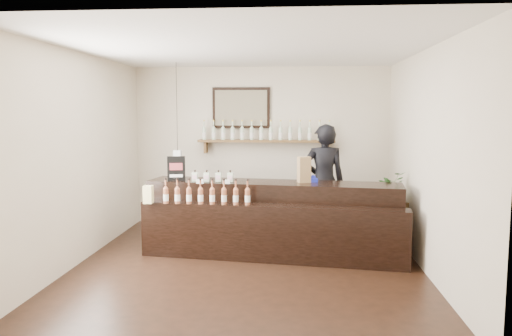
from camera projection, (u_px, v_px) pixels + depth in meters
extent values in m
plane|color=black|center=(248.00, 265.00, 6.59)|extent=(5.00, 5.00, 0.00)
plane|color=beige|center=(261.00, 146.00, 8.90)|extent=(4.50, 0.00, 4.50)
plane|color=beige|center=(218.00, 190.00, 3.95)|extent=(4.50, 0.00, 4.50)
plane|color=beige|center=(79.00, 158.00, 6.60)|extent=(0.00, 5.00, 5.00)
plane|color=beige|center=(426.00, 161.00, 6.25)|extent=(0.00, 5.00, 5.00)
plane|color=white|center=(247.00, 49.00, 6.27)|extent=(5.00, 5.00, 0.00)
cube|color=brown|center=(266.00, 141.00, 8.76)|extent=(2.40, 0.25, 0.04)
cube|color=brown|center=(206.00, 147.00, 8.88)|extent=(0.04, 0.20, 0.20)
cube|color=brown|center=(328.00, 148.00, 8.72)|extent=(0.04, 0.20, 0.20)
cube|color=black|center=(241.00, 108.00, 8.83)|extent=(1.02, 0.04, 0.72)
cube|color=#3F3728|center=(241.00, 108.00, 8.80)|extent=(0.92, 0.01, 0.62)
cube|color=white|center=(178.00, 159.00, 8.13)|extent=(0.12, 0.12, 0.28)
cylinder|color=black|center=(177.00, 107.00, 8.04)|extent=(0.01, 0.01, 1.41)
cylinder|color=beige|center=(204.00, 134.00, 8.83)|extent=(0.07, 0.07, 0.20)
cone|color=beige|center=(204.00, 127.00, 8.81)|extent=(0.07, 0.07, 0.05)
cylinder|color=beige|center=(204.00, 123.00, 8.81)|extent=(0.02, 0.02, 0.07)
cylinder|color=gold|center=(204.00, 121.00, 8.80)|extent=(0.03, 0.03, 0.02)
cylinder|color=white|center=(204.00, 135.00, 8.83)|extent=(0.07, 0.07, 0.09)
cylinder|color=beige|center=(214.00, 134.00, 8.82)|extent=(0.07, 0.07, 0.20)
cone|color=beige|center=(214.00, 127.00, 8.80)|extent=(0.07, 0.07, 0.05)
cylinder|color=beige|center=(214.00, 123.00, 8.79)|extent=(0.02, 0.02, 0.07)
cylinder|color=gold|center=(213.00, 121.00, 8.79)|extent=(0.03, 0.03, 0.02)
cylinder|color=white|center=(214.00, 135.00, 8.82)|extent=(0.07, 0.07, 0.09)
cylinder|color=beige|center=(223.00, 134.00, 8.80)|extent=(0.07, 0.07, 0.20)
cone|color=beige|center=(223.00, 127.00, 8.79)|extent=(0.07, 0.07, 0.05)
cylinder|color=beige|center=(223.00, 123.00, 8.78)|extent=(0.02, 0.02, 0.07)
cylinder|color=gold|center=(223.00, 121.00, 8.78)|extent=(0.03, 0.03, 0.02)
cylinder|color=white|center=(223.00, 135.00, 8.80)|extent=(0.07, 0.07, 0.09)
cylinder|color=beige|center=(233.00, 134.00, 8.79)|extent=(0.07, 0.07, 0.20)
cone|color=beige|center=(233.00, 127.00, 8.77)|extent=(0.07, 0.07, 0.05)
cylinder|color=beige|center=(233.00, 123.00, 8.77)|extent=(0.02, 0.02, 0.07)
cylinder|color=gold|center=(233.00, 121.00, 8.76)|extent=(0.03, 0.03, 0.02)
cylinder|color=white|center=(233.00, 135.00, 8.79)|extent=(0.07, 0.07, 0.09)
cylinder|color=beige|center=(242.00, 134.00, 8.78)|extent=(0.07, 0.07, 0.20)
cone|color=beige|center=(242.00, 127.00, 8.76)|extent=(0.07, 0.07, 0.05)
cylinder|color=beige|center=(242.00, 123.00, 8.75)|extent=(0.02, 0.02, 0.07)
cylinder|color=gold|center=(242.00, 121.00, 8.75)|extent=(0.03, 0.03, 0.02)
cylinder|color=white|center=(242.00, 135.00, 8.78)|extent=(0.07, 0.07, 0.09)
cylinder|color=beige|center=(252.00, 134.00, 8.76)|extent=(0.07, 0.07, 0.20)
cone|color=beige|center=(252.00, 127.00, 8.75)|extent=(0.07, 0.07, 0.05)
cylinder|color=beige|center=(252.00, 123.00, 8.74)|extent=(0.02, 0.02, 0.07)
cylinder|color=gold|center=(252.00, 121.00, 8.74)|extent=(0.03, 0.03, 0.02)
cylinder|color=white|center=(252.00, 135.00, 8.76)|extent=(0.07, 0.07, 0.09)
cylinder|color=beige|center=(261.00, 134.00, 8.75)|extent=(0.07, 0.07, 0.20)
cone|color=beige|center=(261.00, 127.00, 8.74)|extent=(0.07, 0.07, 0.05)
cylinder|color=beige|center=(261.00, 123.00, 8.73)|extent=(0.02, 0.02, 0.07)
cylinder|color=gold|center=(261.00, 121.00, 8.72)|extent=(0.03, 0.03, 0.02)
cylinder|color=white|center=(261.00, 135.00, 8.75)|extent=(0.07, 0.07, 0.09)
cylinder|color=beige|center=(271.00, 134.00, 8.74)|extent=(0.07, 0.07, 0.20)
cone|color=beige|center=(271.00, 127.00, 8.72)|extent=(0.07, 0.07, 0.05)
cylinder|color=beige|center=(271.00, 123.00, 8.72)|extent=(0.02, 0.02, 0.07)
cylinder|color=gold|center=(271.00, 121.00, 8.71)|extent=(0.03, 0.03, 0.02)
cylinder|color=white|center=(271.00, 135.00, 8.74)|extent=(0.07, 0.07, 0.09)
cylinder|color=beige|center=(281.00, 134.00, 8.72)|extent=(0.07, 0.07, 0.20)
cone|color=beige|center=(281.00, 127.00, 8.71)|extent=(0.07, 0.07, 0.05)
cylinder|color=beige|center=(281.00, 123.00, 8.70)|extent=(0.02, 0.02, 0.07)
cylinder|color=gold|center=(281.00, 121.00, 8.70)|extent=(0.03, 0.03, 0.02)
cylinder|color=white|center=(281.00, 135.00, 8.73)|extent=(0.07, 0.07, 0.09)
cylinder|color=beige|center=(290.00, 134.00, 8.71)|extent=(0.07, 0.07, 0.20)
cone|color=beige|center=(290.00, 127.00, 8.70)|extent=(0.07, 0.07, 0.05)
cylinder|color=beige|center=(290.00, 123.00, 8.69)|extent=(0.02, 0.02, 0.07)
cylinder|color=gold|center=(290.00, 121.00, 8.68)|extent=(0.03, 0.03, 0.02)
cylinder|color=white|center=(290.00, 135.00, 8.71)|extent=(0.07, 0.07, 0.09)
cylinder|color=beige|center=(300.00, 134.00, 8.70)|extent=(0.07, 0.07, 0.20)
cone|color=beige|center=(300.00, 127.00, 8.68)|extent=(0.07, 0.07, 0.05)
cylinder|color=beige|center=(300.00, 123.00, 8.68)|extent=(0.02, 0.02, 0.07)
cylinder|color=gold|center=(300.00, 121.00, 8.67)|extent=(0.03, 0.03, 0.02)
cylinder|color=white|center=(300.00, 135.00, 8.70)|extent=(0.07, 0.07, 0.09)
cylinder|color=beige|center=(310.00, 134.00, 8.68)|extent=(0.07, 0.07, 0.20)
cone|color=beige|center=(310.00, 127.00, 8.67)|extent=(0.07, 0.07, 0.05)
cylinder|color=beige|center=(310.00, 123.00, 8.66)|extent=(0.02, 0.02, 0.07)
cylinder|color=gold|center=(310.00, 121.00, 8.66)|extent=(0.03, 0.03, 0.02)
cylinder|color=white|center=(310.00, 135.00, 8.69)|extent=(0.07, 0.07, 0.09)
cylinder|color=beige|center=(319.00, 134.00, 8.67)|extent=(0.07, 0.07, 0.20)
cone|color=beige|center=(320.00, 127.00, 8.66)|extent=(0.07, 0.07, 0.05)
cylinder|color=beige|center=(320.00, 123.00, 8.65)|extent=(0.02, 0.02, 0.07)
cylinder|color=gold|center=(320.00, 121.00, 8.64)|extent=(0.03, 0.03, 0.02)
cylinder|color=white|center=(319.00, 135.00, 8.67)|extent=(0.07, 0.07, 0.09)
cylinder|color=beige|center=(329.00, 134.00, 8.66)|extent=(0.07, 0.07, 0.20)
cone|color=beige|center=(329.00, 127.00, 8.64)|extent=(0.07, 0.07, 0.05)
cylinder|color=beige|center=(329.00, 124.00, 8.64)|extent=(0.02, 0.02, 0.07)
cylinder|color=gold|center=(329.00, 121.00, 8.63)|extent=(0.03, 0.03, 0.02)
cylinder|color=white|center=(329.00, 135.00, 8.66)|extent=(0.07, 0.07, 0.09)
cube|color=black|center=(273.00, 217.00, 7.20)|extent=(3.68, 1.10, 1.01)
cube|color=black|center=(271.00, 233.00, 6.74)|extent=(3.64, 0.78, 0.77)
cube|color=white|center=(200.00, 182.00, 6.99)|extent=(0.10, 0.04, 0.05)
cube|color=white|center=(226.00, 182.00, 6.96)|extent=(0.10, 0.04, 0.05)
cube|color=#F1E493|center=(148.00, 199.00, 6.82)|extent=(0.12, 0.12, 0.12)
cube|color=#F1E493|center=(148.00, 190.00, 6.81)|extent=(0.12, 0.12, 0.12)
cube|color=beige|center=(195.00, 177.00, 7.17)|extent=(0.08, 0.08, 0.13)
cube|color=#D7A7B5|center=(194.00, 177.00, 7.12)|extent=(0.07, 0.00, 0.06)
cylinder|color=black|center=(195.00, 171.00, 7.16)|extent=(0.02, 0.02, 0.03)
cube|color=beige|center=(207.00, 177.00, 7.16)|extent=(0.08, 0.08, 0.13)
cube|color=#D7A7B5|center=(206.00, 177.00, 7.11)|extent=(0.07, 0.00, 0.06)
cylinder|color=black|center=(207.00, 171.00, 7.15)|extent=(0.02, 0.02, 0.03)
cube|color=beige|center=(219.00, 177.00, 7.14)|extent=(0.08, 0.08, 0.13)
cube|color=#D7A7B5|center=(218.00, 177.00, 7.09)|extent=(0.07, 0.00, 0.06)
cylinder|color=black|center=(218.00, 171.00, 7.13)|extent=(0.02, 0.02, 0.03)
cube|color=beige|center=(230.00, 177.00, 7.13)|extent=(0.08, 0.08, 0.13)
cube|color=#D7A7B5|center=(230.00, 178.00, 7.08)|extent=(0.07, 0.00, 0.06)
cylinder|color=black|center=(230.00, 171.00, 7.12)|extent=(0.02, 0.02, 0.03)
cylinder|color=#995233|center=(166.00, 196.00, 6.79)|extent=(0.07, 0.07, 0.20)
cone|color=#995233|center=(166.00, 187.00, 6.78)|extent=(0.07, 0.07, 0.05)
cylinder|color=#995233|center=(166.00, 182.00, 6.77)|extent=(0.02, 0.02, 0.07)
cylinder|color=black|center=(166.00, 179.00, 6.77)|extent=(0.03, 0.03, 0.02)
cylinder|color=white|center=(166.00, 197.00, 6.80)|extent=(0.07, 0.07, 0.09)
cylinder|color=#995233|center=(177.00, 196.00, 6.78)|extent=(0.07, 0.07, 0.20)
cone|color=#995233|center=(177.00, 187.00, 6.77)|extent=(0.07, 0.07, 0.05)
cylinder|color=#995233|center=(177.00, 183.00, 6.76)|extent=(0.02, 0.02, 0.07)
cylinder|color=black|center=(177.00, 179.00, 6.76)|extent=(0.03, 0.03, 0.02)
cylinder|color=white|center=(177.00, 198.00, 6.78)|extent=(0.07, 0.07, 0.09)
cylinder|color=#995233|center=(189.00, 196.00, 6.77)|extent=(0.07, 0.07, 0.20)
cone|color=#995233|center=(189.00, 187.00, 6.76)|extent=(0.07, 0.07, 0.05)
cylinder|color=#995233|center=(189.00, 183.00, 6.75)|extent=(0.02, 0.02, 0.07)
cylinder|color=black|center=(189.00, 179.00, 6.74)|extent=(0.03, 0.03, 0.02)
cylinder|color=white|center=(189.00, 198.00, 6.77)|extent=(0.07, 0.07, 0.09)
cylinder|color=#995233|center=(201.00, 196.00, 6.76)|extent=(0.07, 0.07, 0.20)
cone|color=#995233|center=(200.00, 187.00, 6.74)|extent=(0.07, 0.07, 0.05)
cylinder|color=#995233|center=(200.00, 183.00, 6.74)|extent=(0.02, 0.02, 0.07)
cylinder|color=black|center=(200.00, 179.00, 6.73)|extent=(0.03, 0.03, 0.02)
cylinder|color=white|center=(201.00, 198.00, 6.76)|extent=(0.07, 0.07, 0.09)
cylinder|color=#995233|center=(212.00, 197.00, 6.75)|extent=(0.07, 0.07, 0.20)
cone|color=#995233|center=(212.00, 187.00, 6.73)|extent=(0.07, 0.07, 0.05)
cylinder|color=#995233|center=(212.00, 183.00, 6.72)|extent=(0.02, 0.02, 0.07)
cylinder|color=black|center=(212.00, 180.00, 6.72)|extent=(0.03, 0.03, 0.02)
cylinder|color=white|center=(212.00, 198.00, 6.75)|extent=(0.07, 0.07, 0.09)
cylinder|color=#995233|center=(224.00, 197.00, 6.73)|extent=(0.07, 0.07, 0.20)
cone|color=#995233|center=(224.00, 188.00, 6.72)|extent=(0.07, 0.07, 0.05)
cylinder|color=#995233|center=(224.00, 183.00, 6.71)|extent=(0.02, 0.02, 0.07)
cylinder|color=black|center=(224.00, 180.00, 6.71)|extent=(0.03, 0.03, 0.02)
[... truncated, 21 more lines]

